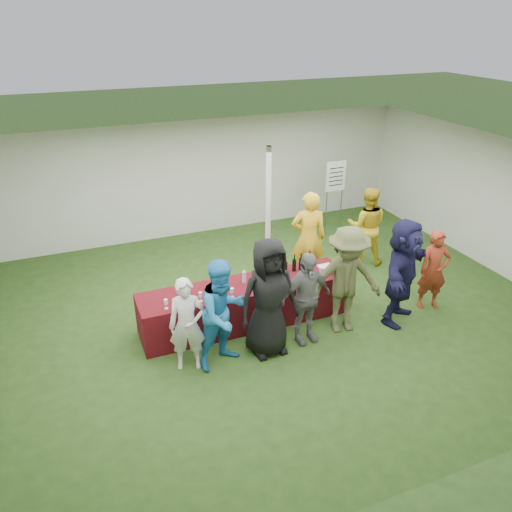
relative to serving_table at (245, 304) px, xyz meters
name	(u,v)px	position (x,y,z in m)	size (l,w,h in m)	color
ground	(268,313)	(0.49, 0.12, -0.38)	(60.00, 60.00, 0.00)	#284719
tent	(268,216)	(0.99, 1.32, 0.98)	(10.00, 10.00, 10.00)	white
serving_table	(245,304)	(0.00, 0.00, 0.00)	(3.60, 0.80, 0.75)	#5B0F12
wine_bottles	(279,267)	(0.69, 0.15, 0.50)	(0.87, 0.14, 0.32)	black
wine_glasses	(219,292)	(-0.53, -0.25, 0.49)	(2.78, 0.15, 0.16)	silver
water_bottle	(244,277)	(0.02, 0.08, 0.48)	(0.07, 0.07, 0.23)	silver
bar_towel	(325,267)	(1.56, 0.05, 0.39)	(0.25, 0.18, 0.03)	white
dump_bucket	(337,269)	(1.64, -0.22, 0.46)	(0.22, 0.22, 0.18)	slate
wine_list_sign	(335,182)	(3.31, 2.78, 0.94)	(0.50, 0.03, 1.80)	slate
staff_pourer	(308,238)	(1.67, 0.94, 0.56)	(0.68, 0.45, 1.87)	yellow
staff_back	(367,226)	(3.19, 1.23, 0.46)	(0.81, 0.63, 1.67)	gold
customer_0	(187,325)	(-1.21, -0.79, 0.37)	(0.55, 0.36, 1.49)	silver
customer_1	(224,314)	(-0.67, -0.89, 0.49)	(0.85, 0.66, 1.74)	#257EC1
customer_2	(269,298)	(0.05, -0.87, 0.59)	(0.95, 0.62, 1.94)	black
customer_3	(306,298)	(0.71, -0.84, 0.41)	(0.93, 0.39, 1.58)	slate
customer_4	(346,281)	(1.46, -0.81, 0.57)	(1.22, 0.70, 1.88)	#4A4E2A
customer_5	(402,271)	(2.50, -0.89, 0.57)	(1.75, 0.56, 1.88)	#18173B
customer_6	(434,270)	(3.30, -0.76, 0.37)	(0.54, 0.36, 1.49)	#99301B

